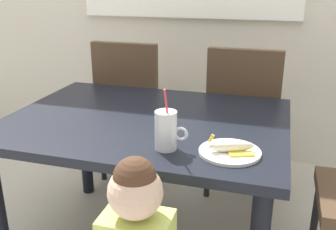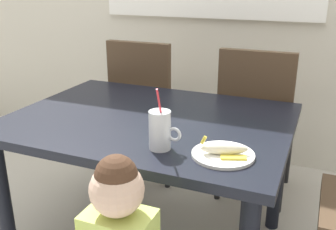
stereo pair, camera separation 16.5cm
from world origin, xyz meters
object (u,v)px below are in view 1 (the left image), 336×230
object	(u,v)px
dining_chair_right	(243,114)
snack_plate	(230,152)
dining_chair_left	(133,103)
milk_cup	(166,132)
peeled_banana	(232,146)
dining_table	(147,137)

from	to	relation	value
dining_chair_right	snack_plate	distance (m)	0.97
dining_chair_left	snack_plate	size ratio (longest dim) A/B	4.17
dining_chair_right	milk_cup	bearing A→B (deg)	78.57
dining_chair_left	peeled_banana	size ratio (longest dim) A/B	5.48
milk_cup	snack_plate	size ratio (longest dim) A/B	1.08
dining_chair_right	milk_cup	xyz separation A→B (m)	(-0.20, -0.98, 0.24)
dining_chair_left	dining_table	bearing A→B (deg)	116.63
dining_table	dining_chair_left	distance (m)	0.77
milk_cup	snack_plate	world-z (taller)	milk_cup
dining_chair_right	peeled_banana	xyz separation A→B (m)	(0.05, -0.95, 0.21)
dining_chair_left	dining_chair_right	bearing A→B (deg)	179.10
dining_chair_right	snack_plate	world-z (taller)	dining_chair_right
milk_cup	peeled_banana	distance (m)	0.25
dining_table	dining_chair_right	size ratio (longest dim) A/B	1.34
dining_chair_left	dining_chair_right	xyz separation A→B (m)	(0.73, -0.01, 0.00)
dining_chair_right	peeled_banana	bearing A→B (deg)	92.86
dining_table	peeled_banana	distance (m)	0.53
milk_cup	peeled_banana	xyz separation A→B (m)	(0.24, 0.02, -0.04)
dining_chair_right	dining_chair_left	bearing A→B (deg)	-0.90
dining_table	milk_cup	distance (m)	0.39
snack_plate	peeled_banana	world-z (taller)	peeled_banana
dining_chair_right	peeled_banana	size ratio (longest dim) A/B	5.48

